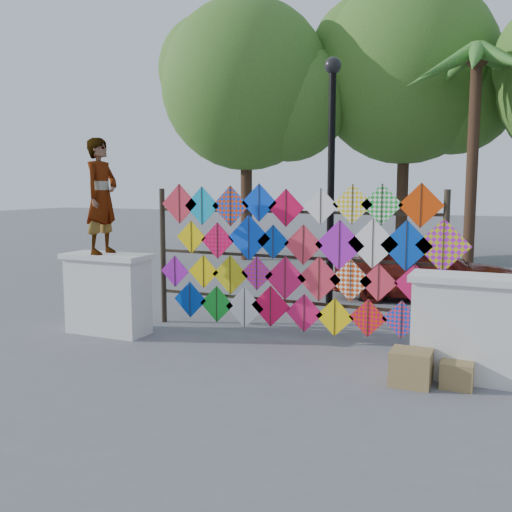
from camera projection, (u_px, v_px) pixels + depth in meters
name	position (u px, v px, depth m)	size (l,w,h in m)	color
ground	(269.00, 349.00, 8.25)	(80.00, 80.00, 0.00)	slate
parapet_left	(108.00, 293.00, 9.07)	(1.40, 0.65, 1.28)	white
parapet_right	(469.00, 327.00, 6.91)	(1.40, 0.65, 1.28)	white
kite_rack	(295.00, 259.00, 8.70)	(5.00, 0.24, 2.39)	black
tree_west	(249.00, 86.00, 17.54)	(5.85, 5.20, 8.01)	#442A1D
tree_mid	(410.00, 73.00, 17.51)	(6.30, 5.60, 8.61)	#442A1D
palm_tree	(476.00, 79.00, 14.02)	(3.62, 3.62, 5.83)	#442A1D
vendor_woman	(102.00, 196.00, 8.90)	(0.66, 0.43, 1.81)	#99999E
sedan	(424.00, 269.00, 11.73)	(1.50, 3.72, 1.27)	#601710
lamppost	(331.00, 165.00, 9.61)	(0.28, 0.28, 4.46)	black
cardboard_box_near	(411.00, 368.00, 6.75)	(0.47, 0.42, 0.42)	#A1884E
cardboard_box_far	(457.00, 375.00, 6.66)	(0.37, 0.34, 0.31)	#A1884E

